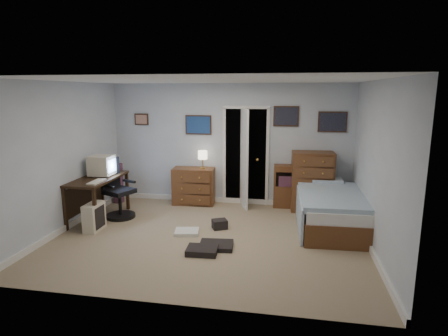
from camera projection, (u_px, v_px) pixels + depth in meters
The scene contains 15 objects.
floor at pixel (209, 238), 6.11m from camera, with size 5.00×4.00×0.02m, color gray.
computer_desk at pixel (93, 187), 6.88m from camera, with size 0.64×1.37×0.79m.
crt_monitor at pixel (102, 166), 6.93m from camera, with size 0.41×0.38×0.38m.
keyboard at pixel (97, 182), 6.46m from camera, with size 0.16×0.42×0.03m, color beige.
pc_tower at pixel (94, 217), 6.37m from camera, with size 0.22×0.44×0.47m.
office_chair at pixel (117, 195), 7.01m from camera, with size 0.71×0.71×1.12m.
media_stack at pixel (118, 183), 7.93m from camera, with size 0.17×0.17×0.85m, color maroon.
low_dresser at pixel (194, 186), 7.86m from camera, with size 0.86×0.43×0.77m, color brown.
table_lamp at pixel (203, 156), 7.70m from camera, with size 0.20×0.20×0.37m.
doorway at pixel (247, 155), 8.03m from camera, with size 0.96×1.12×2.05m.
tall_dresser at pixel (312, 181), 7.38m from camera, with size 0.80×0.47×1.18m, color brown.
headboard_bookcase at pixel (298, 186), 7.56m from camera, with size 0.99×0.29×0.88m.
bed at pixel (330, 209), 6.54m from camera, with size 1.19×2.12×0.68m.
wall_posters at pixel (257, 121), 7.56m from camera, with size 4.38×0.04×0.60m.
floor_clutter at pixel (207, 240), 5.87m from camera, with size 1.09×1.37×0.16m.
Camera 1 is at (1.25, -5.62, 2.33)m, focal length 30.00 mm.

